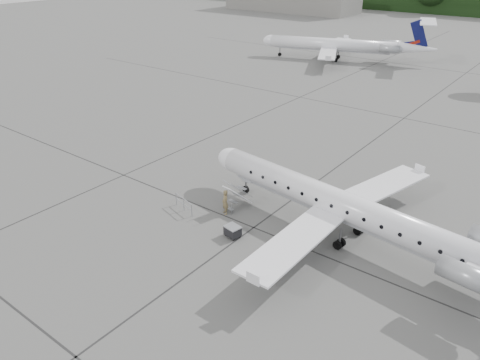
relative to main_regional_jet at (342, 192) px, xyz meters
The scene contains 7 objects.
ground 6.48m from the main_regional_jet, 76.13° to the right, with size 320.00×320.00×0.00m, color slate.
main_regional_jet is the anchor object (origin of this frame).
airstair 8.11m from the main_regional_jet, behind, with size 0.85×2.29×2.08m, color white, non-canonical shape.
passenger 8.56m from the main_regional_jet, 162.85° to the right, with size 0.69×0.45×1.89m, color olive.
safety_railing 11.64m from the main_regional_jet, 159.57° to the right, with size 2.20×0.08×1.00m, color #96999E, non-canonical shape.
baggage_cart 7.70m from the main_regional_jet, 140.91° to the right, with size 0.99×0.80×0.86m, color black, non-canonical shape.
bg_regional_left 56.07m from the main_regional_jet, 117.95° to the left, with size 27.54×19.83×7.22m, color white, non-canonical shape.
Camera 1 is at (9.67, -19.90, 17.53)m, focal length 35.00 mm.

